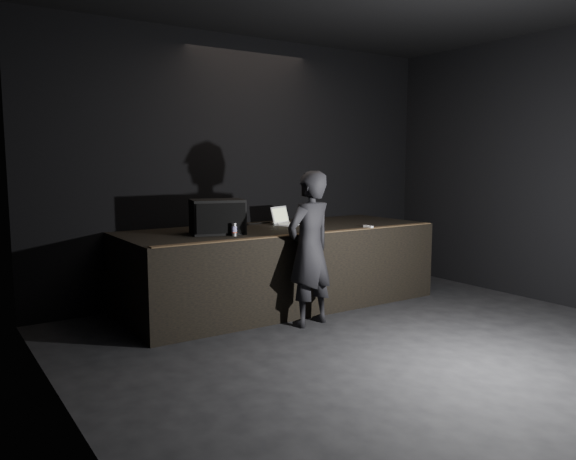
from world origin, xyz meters
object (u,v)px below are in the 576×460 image
Objects in this scene: stage_monitor at (217,217)px; beer_can at (234,230)px; stage_riser at (279,266)px; person at (309,249)px; laptop at (285,220)px.

beer_can is (0.07, -0.28, -0.13)m from stage_monitor.
beer_can is (-0.86, -0.40, 0.57)m from stage_riser.
person is at bearing -40.39° from beer_can.
stage_monitor is 1.59× the size of laptop.
beer_can is at bearing -61.41° from stage_monitor.
laptop reaches higher than beer_can.
beer_can reaches higher than stage_riser.
stage_monitor is 0.32m from beer_can.
stage_riser is 1.04m from person.
beer_can is at bearing -172.41° from laptop.
laptop reaches higher than stage_riser.
stage_monitor is at bearing -60.61° from person.
person is (-0.21, -0.95, 0.37)m from stage_riser.
beer_can is 0.88m from person.
stage_monitor reaches higher than stage_riser.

